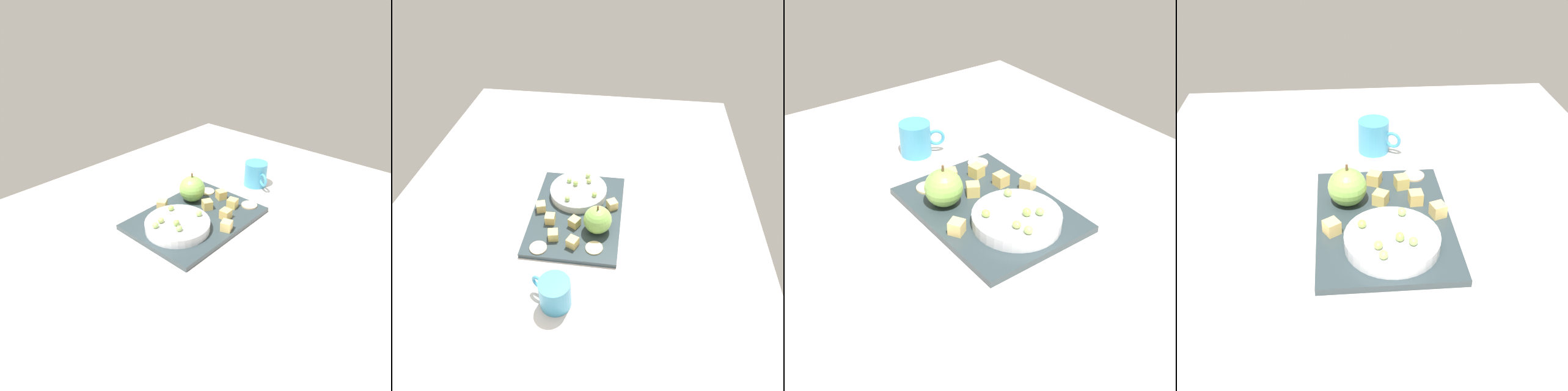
% 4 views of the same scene
% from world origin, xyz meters
% --- Properties ---
extents(table, '(1.41, 1.06, 0.03)m').
position_xyz_m(table, '(0.00, 0.00, 0.02)').
color(table, silver).
rests_on(table, ground).
extents(platter, '(0.34, 0.25, 0.01)m').
position_xyz_m(platter, '(0.04, 0.02, 0.04)').
color(platter, '#2C3A3E').
rests_on(platter, table).
extents(serving_dish, '(0.17, 0.17, 0.02)m').
position_xyz_m(serving_dish, '(-0.03, 0.01, 0.06)').
color(serving_dish, silver).
rests_on(serving_dish, platter).
extents(apple_whole, '(0.07, 0.07, 0.07)m').
position_xyz_m(apple_whole, '(0.10, 0.08, 0.08)').
color(apple_whole, '#80B74F').
rests_on(apple_whole, platter).
extents(apple_stem, '(0.01, 0.01, 0.01)m').
position_xyz_m(apple_stem, '(0.10, 0.08, 0.13)').
color(apple_stem, brown).
rests_on(apple_stem, apple_whole).
extents(cheese_cube_0, '(0.04, 0.04, 0.03)m').
position_xyz_m(cheese_cube_0, '(0.01, 0.11, 0.06)').
color(cheese_cube_0, '#E9C573').
rests_on(cheese_cube_0, platter).
extents(cheese_cube_1, '(0.03, 0.03, 0.03)m').
position_xyz_m(cheese_cube_1, '(0.09, -0.05, 0.06)').
color(cheese_cube_1, '#EDC66B').
rests_on(cheese_cube_1, platter).
extents(cheese_cube_2, '(0.03, 0.03, 0.03)m').
position_xyz_m(cheese_cube_2, '(0.16, 0.03, 0.06)').
color(cheese_cube_2, '#E9C267').
rests_on(cheese_cube_2, platter).
extents(cheese_cube_3, '(0.03, 0.03, 0.03)m').
position_xyz_m(cheese_cube_3, '(0.15, -0.03, 0.06)').
color(cheese_cube_3, '#E2C567').
rests_on(cheese_cube_3, platter).
extents(cheese_cube_4, '(0.03, 0.03, 0.03)m').
position_xyz_m(cheese_cube_4, '(0.09, 0.02, 0.06)').
color(cheese_cube_4, '#E1C369').
rests_on(cheese_cube_4, platter).
extents(cheese_cube_5, '(0.03, 0.03, 0.03)m').
position_xyz_m(cheese_cube_5, '(0.05, -0.08, 0.06)').
color(cheese_cube_5, '#E7C673').
rests_on(cheese_cube_5, platter).
extents(cracker_0, '(0.04, 0.04, 0.00)m').
position_xyz_m(cracker_0, '(0.17, 0.08, 0.05)').
color(cracker_0, beige).
rests_on(cracker_0, platter).
extents(cracker_1, '(0.04, 0.04, 0.00)m').
position_xyz_m(cracker_1, '(0.19, -0.06, 0.05)').
color(cracker_1, '#D9B88D').
rests_on(cracker_1, platter).
extents(grape_0, '(0.02, 0.02, 0.01)m').
position_xyz_m(grape_0, '(-0.09, 0.03, 0.08)').
color(grape_0, '#97BA63').
rests_on(grape_0, serving_dish).
extents(grape_1, '(0.02, 0.02, 0.01)m').
position_xyz_m(grape_1, '(-0.06, -0.02, 0.08)').
color(grape_1, '#8AAD5E').
rests_on(grape_1, serving_dish).
extents(grape_2, '(0.02, 0.02, 0.01)m').
position_xyz_m(grape_2, '(-0.06, 0.04, 0.08)').
color(grape_2, '#98AD5A').
rests_on(grape_2, serving_dish).
extents(grape_3, '(0.02, 0.02, 0.02)m').
position_xyz_m(grape_3, '(0.02, -0.01, 0.08)').
color(grape_3, '#93B661').
rests_on(grape_3, serving_dish).
extents(grape_4, '(0.02, 0.02, 0.02)m').
position_xyz_m(grape_4, '(-0.05, 0.00, 0.08)').
color(grape_4, '#90B052').
rests_on(grape_4, serving_dish).
extents(grape_5, '(0.02, 0.02, 0.01)m').
position_xyz_m(grape_5, '(-0.01, 0.06, 0.08)').
color(grape_5, '#8EB350').
rests_on(grape_5, serving_dish).
extents(cup, '(0.07, 0.10, 0.08)m').
position_xyz_m(cup, '(0.33, 0.01, 0.07)').
color(cup, '#3F95BD').
rests_on(cup, table).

